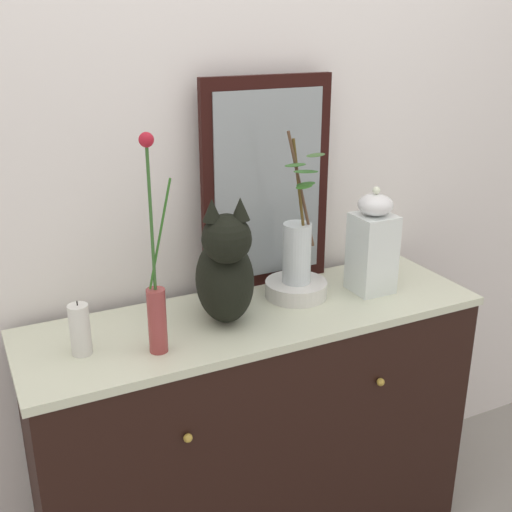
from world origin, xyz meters
The scene contains 9 objects.
wall_back centered at (0.00, 0.29, 1.30)m, with size 4.40×0.08×2.60m, color white.
sideboard centered at (0.00, 0.00, 0.45)m, with size 1.38×0.45×0.89m.
mirror_leaning centered at (0.13, 0.19, 1.22)m, with size 0.43×0.03×0.66m.
cat_sitting centered at (-0.10, -0.01, 1.05)m, with size 0.23×0.39×0.38m.
vase_slim_green centered at (-0.33, -0.09, 1.04)m, with size 0.08×0.05×0.57m.
bowl_porcelain centered at (0.17, 0.06, 0.91)m, with size 0.19×0.19×0.05m, color silver.
vase_glass_clear centered at (0.17, 0.05, 1.05)m, with size 0.12×0.16×0.47m.
jar_lidded_porcelain centered at (0.40, -0.01, 1.04)m, with size 0.12×0.12×0.34m.
candle_pillar centered at (-0.51, -0.02, 0.96)m, with size 0.05×0.05×0.15m.
Camera 1 is at (-0.75, -1.53, 1.71)m, focal length 44.71 mm.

